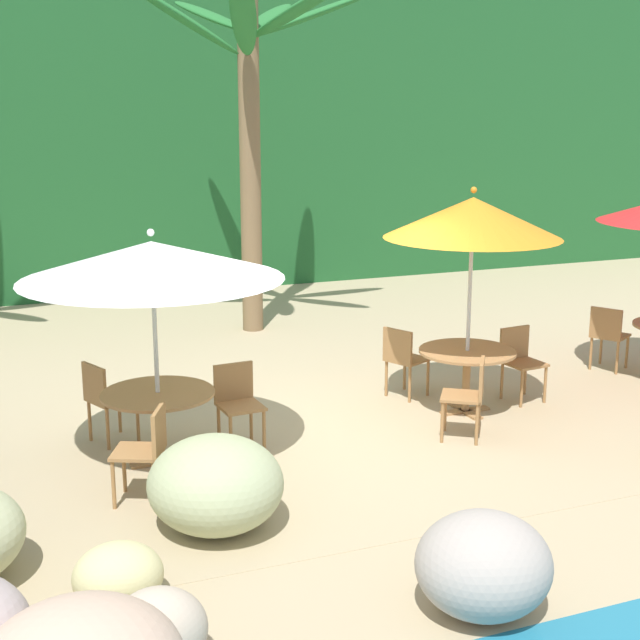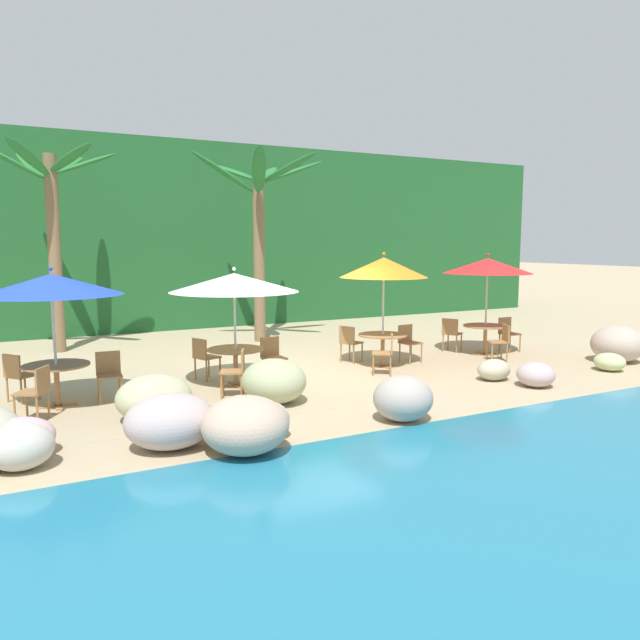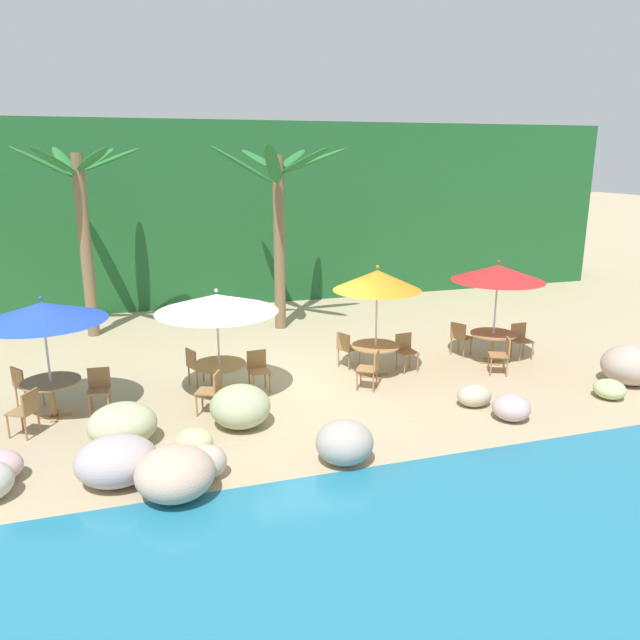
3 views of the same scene
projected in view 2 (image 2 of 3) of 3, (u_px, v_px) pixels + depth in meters
The scene contains 26 objects.
ground_plane at pixel (311, 374), 12.98m from camera, with size 120.00×120.00×0.00m, color tan.
terrace_deck at pixel (311, 374), 12.98m from camera, with size 18.00×5.20×0.01m.
foliage_backdrop at pixel (190, 236), 20.51m from camera, with size 28.00×2.40×6.00m.
rock_seawall at pixel (280, 397), 9.58m from camera, with size 14.75×3.36×0.91m.
umbrella_blue at pixel (51, 284), 10.13m from camera, with size 2.33×2.33×2.39m.
dining_table_blue at pixel (56, 372), 10.32m from camera, with size 1.10×1.10×0.74m.
chair_blue_seaward at pixel (109, 372), 10.74m from camera, with size 0.45×0.46×0.87m.
chair_blue_inland at pixel (18, 374), 10.61m from camera, with size 0.59×0.59×0.87m.
chair_blue_left at pixel (36, 389), 9.48m from camera, with size 0.58×0.58×0.87m.
umbrella_white at pixel (234, 283), 11.66m from camera, with size 2.49×2.49×2.33m.
dining_table_white at pixel (235, 355), 11.84m from camera, with size 1.10×1.10×0.74m.
chair_white_seaward at pixel (272, 355), 12.38m from camera, with size 0.45×0.46×0.87m.
chair_white_inland at pixel (204, 356), 12.33m from camera, with size 0.56×0.55×0.87m.
chair_white_left at pixel (237, 369), 11.02m from camera, with size 0.56×0.56×0.87m.
umbrella_orange at pixel (384, 267), 13.47m from camera, with size 1.96×1.96×2.58m.
dining_table_orange at pixel (383, 340), 13.68m from camera, with size 1.10×1.10×0.74m.
chair_orange_seaward at pixel (408, 340), 14.24m from camera, with size 0.46×0.47×0.87m.
chair_orange_inland at pixel (349, 341), 14.13m from camera, with size 0.56×0.56×0.87m.
chair_orange_left at pixel (386, 351), 12.84m from camera, with size 0.59×0.59×0.87m.
umbrella_red at pixel (488, 266), 14.96m from camera, with size 2.19×2.19×2.53m.
dining_table_red at pixel (485, 330), 15.16m from camera, with size 1.10×1.10×0.74m.
chair_red_seaward at pixel (508, 332), 15.65m from camera, with size 0.42×0.43×0.87m.
chair_red_inland at pixel (451, 332), 15.55m from camera, with size 0.58×0.58×0.87m.
chair_red_left at pixel (501, 340), 14.34m from camera, with size 0.56×0.56×0.87m.
palm_tree_nearest at pixel (52, 212), 15.20m from camera, with size 3.29×3.07×5.19m.
palm_tree_second at pixel (260, 213), 16.88m from camera, with size 3.82×3.72×5.22m.
Camera 2 is at (-5.74, -11.36, 2.79)m, focal length 34.13 mm.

